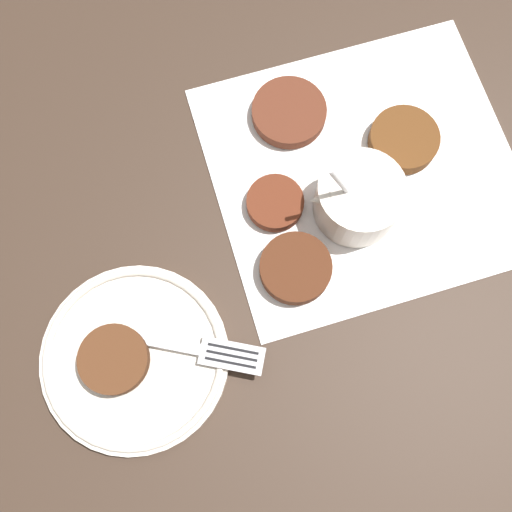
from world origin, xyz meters
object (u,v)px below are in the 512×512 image
at_px(fork, 199,350).
at_px(serving_plate, 135,358).
at_px(fritter_on_plate, 114,359).
at_px(sauce_bowl, 358,200).

bearing_deg(fork, serving_plate, -4.73).
relative_size(serving_plate, fritter_on_plate, 2.77).
bearing_deg(sauce_bowl, fork, 32.77).
height_order(sauce_bowl, fritter_on_plate, sauce_bowl).
bearing_deg(serving_plate, sauce_bowl, -155.48).
xyz_separation_m(sauce_bowl, fork, (0.20, 0.13, -0.01)).
distance_m(sauce_bowl, fork, 0.23).
bearing_deg(fritter_on_plate, serving_plate, 179.69).
xyz_separation_m(fritter_on_plate, fork, (-0.09, 0.01, -0.01)).
height_order(serving_plate, fritter_on_plate, fritter_on_plate).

